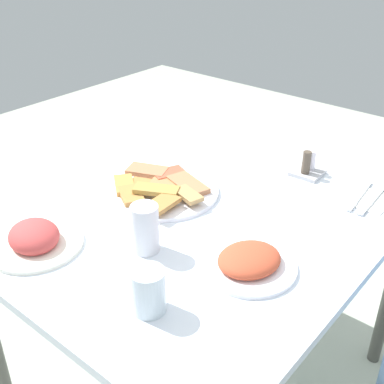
% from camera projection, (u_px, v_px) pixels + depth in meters
% --- Properties ---
extents(dining_table, '(1.15, 0.90, 0.75)m').
position_uv_depth(dining_table, '(211.00, 231.00, 1.40)').
color(dining_table, white).
rests_on(dining_table, ground_plane).
extents(pide_platter, '(0.32, 0.34, 0.04)m').
position_uv_depth(pide_platter, '(161.00, 189.00, 1.43)').
color(pide_platter, white).
rests_on(pide_platter, dining_table).
extents(salad_plate_greens, '(0.23, 0.23, 0.07)m').
position_uv_depth(salad_plate_greens, '(34.00, 239.00, 1.20)').
color(salad_plate_greens, white).
rests_on(salad_plate_greens, dining_table).
extents(salad_plate_rice, '(0.22, 0.22, 0.05)m').
position_uv_depth(salad_plate_rice, '(249.00, 262.00, 1.12)').
color(salad_plate_rice, white).
rests_on(salad_plate_rice, dining_table).
extents(soda_can, '(0.08, 0.08, 0.12)m').
position_uv_depth(soda_can, '(145.00, 228.00, 1.16)').
color(soda_can, silver).
rests_on(soda_can, dining_table).
extents(drinking_glass, '(0.07, 0.07, 0.10)m').
position_uv_depth(drinking_glass, '(148.00, 291.00, 0.99)').
color(drinking_glass, silver).
rests_on(drinking_glass, dining_table).
extents(paper_napkin, '(0.13, 0.13, 0.00)m').
position_uv_depth(paper_napkin, '(366.00, 199.00, 1.40)').
color(paper_napkin, white).
rests_on(paper_napkin, dining_table).
extents(fork, '(0.20, 0.03, 0.00)m').
position_uv_depth(fork, '(360.00, 195.00, 1.41)').
color(fork, silver).
rests_on(fork, paper_napkin).
extents(spoon, '(0.20, 0.03, 0.00)m').
position_uv_depth(spoon, '(372.00, 199.00, 1.39)').
color(spoon, silver).
rests_on(spoon, paper_napkin).
extents(condiment_caddy, '(0.09, 0.09, 0.08)m').
position_uv_depth(condiment_caddy, '(308.00, 167.00, 1.52)').
color(condiment_caddy, '#B2B2B7').
rests_on(condiment_caddy, dining_table).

